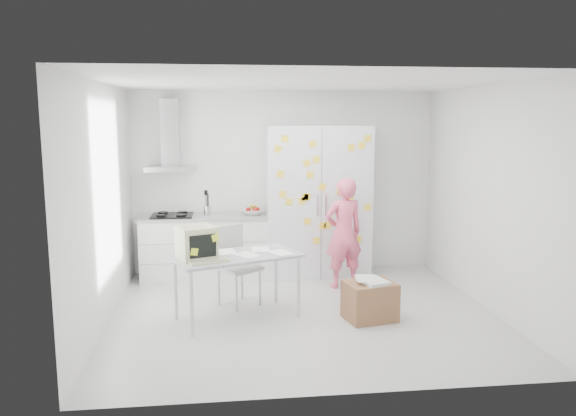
{
  "coord_description": "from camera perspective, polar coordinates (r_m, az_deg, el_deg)",
  "views": [
    {
      "loc": [
        -0.93,
        -6.33,
        2.31
      ],
      "look_at": [
        -0.11,
        0.64,
        1.18
      ],
      "focal_mm": 35.0,
      "sensor_mm": 36.0,
      "label": 1
    }
  ],
  "objects": [
    {
      "name": "ceiling",
      "position": [
        6.41,
        1.66,
        12.65
      ],
      "size": [
        4.5,
        4.0,
        0.02
      ],
      "primitive_type": "cube",
      "color": "white",
      "rests_on": "walls"
    },
    {
      "name": "chair",
      "position": [
        7.02,
        -5.4,
        -5.32
      ],
      "size": [
        0.62,
        0.62,
        0.99
      ],
      "rotation": [
        0.0,
        0.0,
        0.62
      ],
      "color": "#B7B7B4",
      "rests_on": "ground"
    },
    {
      "name": "range_hood",
      "position": [
        8.21,
        -11.85,
        6.51
      ],
      "size": [
        0.7,
        0.48,
        1.01
      ],
      "color": "silver",
      "rests_on": "walls"
    },
    {
      "name": "counter_run",
      "position": [
        8.24,
        -8.45,
        -3.83
      ],
      "size": [
        1.84,
        0.63,
        1.28
      ],
      "color": "white",
      "rests_on": "ground"
    },
    {
      "name": "tall_cabinet",
      "position": [
        8.22,
        3.0,
        0.68
      ],
      "size": [
        1.5,
        0.68,
        2.2
      ],
      "color": "silver",
      "rests_on": "ground"
    },
    {
      "name": "walls",
      "position": [
        7.18,
        0.77,
        1.48
      ],
      "size": [
        4.52,
        4.01,
        2.7
      ],
      "color": "white",
      "rests_on": "ground"
    },
    {
      "name": "desk",
      "position": [
        6.37,
        -7.74,
        -4.17
      ],
      "size": [
        1.57,
        1.16,
        1.12
      ],
      "rotation": [
        0.0,
        0.0,
        0.37
      ],
      "color": "#AFB1BA",
      "rests_on": "ground"
    },
    {
      "name": "person",
      "position": [
        7.69,
        5.68,
        -2.55
      ],
      "size": [
        0.62,
        0.48,
        1.51
      ],
      "primitive_type": "imported",
      "rotation": [
        0.0,
        0.0,
        3.38
      ],
      "color": "#F7607F",
      "rests_on": "ground"
    },
    {
      "name": "cardboard_box",
      "position": [
        6.62,
        8.32,
        -9.26
      ],
      "size": [
        0.63,
        0.54,
        0.48
      ],
      "rotation": [
        0.0,
        0.0,
        0.2
      ],
      "color": "#8F613E",
      "rests_on": "ground"
    },
    {
      "name": "floor",
      "position": [
        6.81,
        1.55,
        -10.76
      ],
      "size": [
        4.5,
        4.0,
        0.02
      ],
      "primitive_type": "cube",
      "color": "silver",
      "rests_on": "ground"
    }
  ]
}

